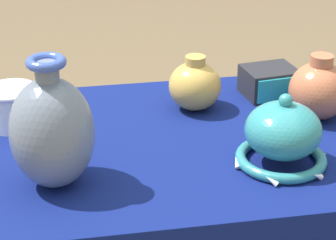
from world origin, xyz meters
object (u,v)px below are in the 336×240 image
Objects in this scene: cup_wide_porcelain at (12,106)px; vase_tall_bulbous at (52,131)px; vase_dome_bell at (283,136)px; mosaic_tile_box at (269,82)px; jar_round_terracotta at (319,90)px; jar_round_ochre at (195,85)px.

vase_tall_bulbous is at bearing -72.05° from cup_wide_porcelain.
mosaic_tile_box is (0.08, 0.34, -0.03)m from vase_dome_bell.
vase_dome_bell is 0.25m from jar_round_terracotta.
mosaic_tile_box is at bearing 13.06° from jar_round_ochre.
jar_round_terracotta reaches higher than mosaic_tile_box.
mosaic_tile_box is at bearing 115.57° from jar_round_terracotta.
cup_wide_porcelain is at bearing -177.16° from jar_round_ochre.
vase_tall_bulbous is 1.95× the size of jar_round_ochre.
vase_dome_bell is 1.29× the size of jar_round_terracotta.
mosaic_tile_box is 0.16m from jar_round_terracotta.
vase_tall_bulbous is 1.69× the size of jar_round_terracotta.
cup_wide_porcelain is (-0.54, 0.27, -0.01)m from vase_dome_bell.
jar_round_ochre is 0.28m from jar_round_terracotta.
vase_tall_bulbous is 1.85× the size of mosaic_tile_box.
vase_tall_bulbous is at bearing 179.91° from vase_dome_bell.
jar_round_terracotta is (0.60, 0.19, -0.04)m from vase_tall_bulbous.
vase_dome_bell reaches higher than mosaic_tile_box.
jar_round_terracotta is at bearing -71.95° from mosaic_tile_box.
cup_wide_porcelain is at bearing 173.73° from jar_round_terracotta.
vase_tall_bulbous is 0.45m from vase_dome_bell.
vase_dome_bell is at bearing -111.61° from mosaic_tile_box.
vase_dome_bell is at bearing -0.09° from vase_tall_bulbous.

